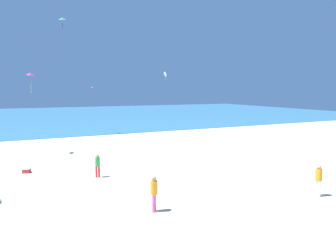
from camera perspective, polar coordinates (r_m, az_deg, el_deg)
The scene contains 10 objects.
ground_plane at distance 19.53m, azimuth -2.33°, elevation -9.87°, with size 120.00×120.00×0.00m, color beige.
ocean_water at distance 63.91m, azimuth -18.19°, elevation 0.44°, with size 120.00×60.00×0.05m, color teal.
cooler_box at distance 20.53m, azimuth -25.70°, elevation -9.24°, with size 0.54×0.53×0.28m.
person_1 at distance 12.76m, azimuth -2.72°, elevation -14.08°, with size 0.42×0.42×1.51m.
person_2 at distance 17.95m, azimuth -13.48°, elevation -8.72°, with size 0.36×0.36×1.40m.
person_4 at distance 16.21m, azimuth 27.13°, elevation -10.38°, with size 0.40×0.40×1.54m.
kite_magenta at distance 25.50m, azimuth -25.05°, elevation 7.59°, with size 0.60×0.72×1.63m.
kite_white at distance 36.49m, azimuth -0.58°, elevation 8.34°, with size 0.28×0.71×1.09m.
kite_green at distance 36.22m, azimuth -19.82°, elevation 17.56°, with size 0.82×0.76×1.28m.
kite_teal at distance 39.61m, azimuth -14.52°, elevation 5.64°, with size 0.48×0.48×1.07m.
Camera 1 is at (-7.16, -7.44, 5.10)m, focal length 31.48 mm.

